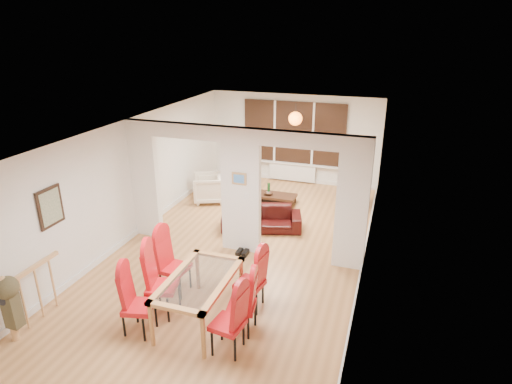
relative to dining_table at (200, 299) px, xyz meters
The scene contains 24 objects.
floor 2.43m from the dining_table, 94.36° to the left, with size 5.00×9.00×0.01m, color #B57D49.
room_walls 2.57m from the dining_table, 94.36° to the left, with size 5.00×9.00×2.60m, color silver, non-canonical shape.
divider_wall 2.57m from the dining_table, 94.36° to the left, with size 5.00×0.18×2.60m, color white.
bay_window_blinds 6.93m from the dining_table, 91.53° to the left, with size 3.00×0.08×1.80m, color black.
radiator 6.80m from the dining_table, 91.54° to the left, with size 1.40×0.08×0.50m, color white.
pendant_light 5.96m from the dining_table, 88.81° to the left, with size 0.36×0.36×0.36m, color orange.
stair_newel 2.57m from the dining_table, 161.63° to the right, with size 0.40×1.20×1.10m, color tan, non-canonical shape.
wall_poster 2.92m from the dining_table, behind, with size 0.04×0.52×0.67m, color gray.
pillar_photo 2.60m from the dining_table, 94.54° to the left, with size 0.30×0.03×0.25m, color #4C8CD8.
dining_table is the anchor object (origin of this frame).
dining_chair_la 0.95m from the dining_table, 143.13° to the right, with size 0.42×0.42×1.06m, color red, non-canonical shape.
dining_chair_lb 0.67m from the dining_table, behind, with size 0.46×0.46×1.15m, color red, non-canonical shape.
dining_chair_lc 0.94m from the dining_table, 143.13° to the left, with size 0.45×0.45×1.13m, color red, non-canonical shape.
dining_chair_ra 0.86m from the dining_table, 37.25° to the right, with size 0.43×0.43×1.07m, color red, non-canonical shape.
dining_chair_rb 0.72m from the dining_table, ahead, with size 0.41×0.41×1.02m, color red, non-canonical shape.
dining_chair_rc 0.86m from the dining_table, 40.69° to the left, with size 0.42×0.42×1.06m, color red, non-canonical shape.
sofa 3.44m from the dining_table, 91.29° to the left, with size 1.81×0.71×0.53m, color black.
armchair 4.99m from the dining_table, 112.64° to the left, with size 0.81×0.79×0.74m, color beige.
person 5.10m from the dining_table, 105.65° to the left, with size 0.38×0.58×1.59m, color black.
television 5.81m from the dining_table, 71.76° to the left, with size 0.11×0.87×0.50m, color black.
coffee_table 5.03m from the dining_table, 92.07° to the left, with size 1.05×0.53×0.24m, color #331C11, non-canonical shape.
bottle 5.10m from the dining_table, 94.53° to the left, with size 0.07×0.07×0.30m, color #143F19.
bowl 4.98m from the dining_table, 94.30° to the left, with size 0.23×0.23×0.06m, color #331C11.
shoes 2.18m from the dining_table, 92.18° to the left, with size 0.23×0.24×0.09m, color black, non-canonical shape.
Camera 1 is at (2.80, -7.48, 4.38)m, focal length 30.00 mm.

